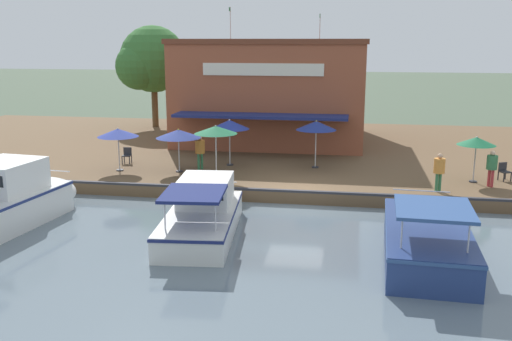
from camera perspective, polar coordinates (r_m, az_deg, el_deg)
name	(u,v)px	position (r m, az deg, el deg)	size (l,w,h in m)	color
ground_plane	(296,206)	(25.04, 3.98, -3.57)	(220.00, 220.00, 0.00)	#4C5B47
quay_deck	(313,152)	(35.63, 5.73, 1.86)	(22.00, 56.00, 0.60)	brown
quay_edge_fender	(296,191)	(24.96, 4.02, -2.07)	(0.20, 50.40, 0.10)	#2D2D33
waterfront_restaurant	(274,90)	(37.97, 1.82, 8.07)	(11.76, 11.87, 8.58)	brown
patio_umbrella_back_row	(216,130)	(27.11, -4.05, 4.07)	(2.05, 2.05, 2.57)	#B7B7B7
patio_umbrella_mid_patio_left	(476,141)	(28.18, 21.18, 2.74)	(1.75, 1.75, 2.18)	#B7B7B7
patio_umbrella_mid_patio_right	(316,126)	(29.46, 6.04, 4.49)	(2.08, 2.08, 2.48)	#B7B7B7
patio_umbrella_near_quay_edge	(118,133)	(29.47, -13.65, 3.69)	(2.06, 2.06, 2.20)	#B7B7B7
patio_umbrella_by_entrance	(178,134)	(28.64, -7.77, 3.66)	(2.23, 2.23, 2.20)	#B7B7B7
patio_umbrella_far_corner	(230,125)	(29.92, -2.67, 4.61)	(2.09, 2.09, 2.46)	#B7B7B7
cafe_chair_under_first_umbrella	(504,171)	(29.35, 23.56, 0.00)	(0.58, 0.58, 0.85)	#2D2D33
cafe_chair_beside_entrance	(127,154)	(31.46, -12.78, 1.57)	(0.48, 0.48, 0.85)	#2D2D33
person_at_quay_edge	(439,168)	(26.11, 17.86, 0.27)	(0.48, 0.48, 1.69)	#337547
person_near_entrance	(492,164)	(27.73, 22.52, 0.58)	(0.47, 0.47, 1.66)	#B23338
person_mid_patio	(200,148)	(29.22, -5.63, 2.23)	(0.49, 0.49, 1.75)	#337547
motorboat_mid_row	(425,234)	(20.18, 16.56, -6.08)	(7.53, 2.94, 2.20)	navy
motorboat_second_along	(205,211)	(21.68, -5.17, -4.06)	(7.31, 3.02, 2.02)	silver
motorboat_nearest_quay	(1,204)	(23.96, -24.15, -3.04)	(8.53, 3.69, 2.56)	white
tree_downstream_bank	(150,61)	(44.01, -10.59, 10.71)	(5.21, 4.97, 7.58)	brown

